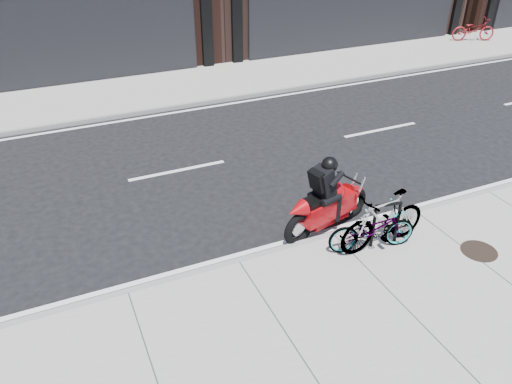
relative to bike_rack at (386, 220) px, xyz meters
name	(u,v)px	position (x,y,z in m)	size (l,w,h in m)	color
ground	(204,212)	(-2.68, 2.60, -0.67)	(120.00, 120.00, 0.00)	black
sidewalk_far	(129,94)	(-2.68, 10.35, -0.60)	(60.00, 3.50, 0.13)	gray
bike_rack	(386,220)	(0.00, 0.00, 0.00)	(0.54, 0.14, 0.92)	black
bicycle_front	(372,229)	(-0.30, 0.00, -0.10)	(0.58, 1.66, 0.87)	gray
bicycle_rear	(383,220)	(-0.07, 0.00, 0.02)	(0.53, 1.87, 1.12)	gray
motorcycle	(332,199)	(-0.54, 1.03, 0.00)	(2.19, 0.84, 1.66)	black
bicycle_far	(474,29)	(12.68, 10.77, -0.05)	(0.65, 1.87, 0.98)	maroon
manhole_cover	(479,251)	(1.50, -0.91, -0.53)	(0.66, 0.66, 0.01)	black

